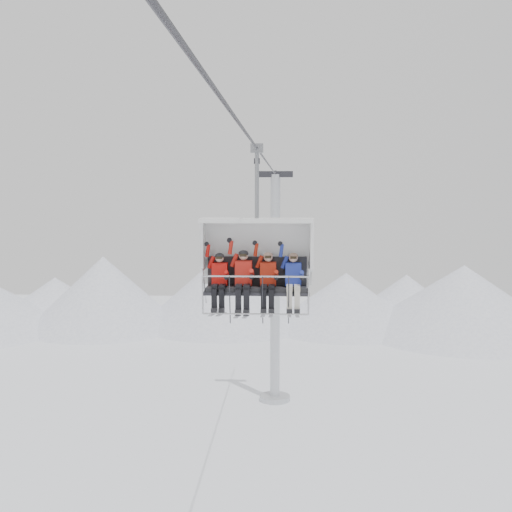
{
  "coord_description": "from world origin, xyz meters",
  "views": [
    {
      "loc": [
        0.76,
        -14.92,
        12.25
      ],
      "look_at": [
        0.0,
        0.0,
        10.77
      ],
      "focal_mm": 45.0,
      "sensor_mm": 36.0,
      "label": 1
    }
  ],
  "objects_px": {
    "skier_far_left": "(219,280)",
    "skier_center_left": "(243,279)",
    "lift_tower_right": "(275,304)",
    "skier_far_right": "(293,280)",
    "chairlift_carrier": "(257,255)",
    "skier_center_right": "(268,280)"
  },
  "relations": [
    {
      "from": "skier_far_right",
      "to": "skier_far_left",
      "type": "bearing_deg",
      "value": -179.94
    },
    {
      "from": "chairlift_carrier",
      "to": "skier_center_right",
      "type": "height_order",
      "value": "chairlift_carrier"
    },
    {
      "from": "skier_far_left",
      "to": "skier_center_left",
      "type": "relative_size",
      "value": 1.0
    },
    {
      "from": "lift_tower_right",
      "to": "skier_center_right",
      "type": "relative_size",
      "value": 7.99
    },
    {
      "from": "skier_center_left",
      "to": "skier_far_right",
      "type": "bearing_deg",
      "value": -0.39
    },
    {
      "from": "skier_far_left",
      "to": "skier_center_left",
      "type": "bearing_deg",
      "value": 1.0
    },
    {
      "from": "lift_tower_right",
      "to": "skier_far_left",
      "type": "bearing_deg",
      "value": -92.35
    },
    {
      "from": "chairlift_carrier",
      "to": "skier_far_left",
      "type": "height_order",
      "value": "chairlift_carrier"
    },
    {
      "from": "skier_far_right",
      "to": "skier_center_right",
      "type": "bearing_deg",
      "value": 179.83
    },
    {
      "from": "chairlift_carrier",
      "to": "lift_tower_right",
      "type": "bearing_deg",
      "value": 90.0
    },
    {
      "from": "skier_center_left",
      "to": "skier_far_right",
      "type": "height_order",
      "value": "skier_center_left"
    },
    {
      "from": "lift_tower_right",
      "to": "skier_center_right",
      "type": "height_order",
      "value": "lift_tower_right"
    },
    {
      "from": "lift_tower_right",
      "to": "skier_center_left",
      "type": "bearing_deg",
      "value": -90.83
    },
    {
      "from": "chairlift_carrier",
      "to": "skier_far_right",
      "type": "height_order",
      "value": "chairlift_carrier"
    },
    {
      "from": "lift_tower_right",
      "to": "skier_far_right",
      "type": "height_order",
      "value": "lift_tower_right"
    },
    {
      "from": "lift_tower_right",
      "to": "skier_far_left",
      "type": "height_order",
      "value": "lift_tower_right"
    },
    {
      "from": "skier_center_left",
      "to": "skier_far_right",
      "type": "xyz_separation_m",
      "value": [
        1.19,
        -0.01,
        -0.03
      ]
    },
    {
      "from": "lift_tower_right",
      "to": "skier_center_left",
      "type": "relative_size",
      "value": 7.99
    },
    {
      "from": "skier_far_left",
      "to": "skier_center_right",
      "type": "bearing_deg",
      "value": 0.19
    },
    {
      "from": "skier_center_right",
      "to": "skier_center_left",
      "type": "bearing_deg",
      "value": 179.39
    },
    {
      "from": "skier_center_left",
      "to": "chairlift_carrier",
      "type": "bearing_deg",
      "value": 45.1
    },
    {
      "from": "skier_far_left",
      "to": "skier_center_left",
      "type": "height_order",
      "value": "skier_center_left"
    }
  ]
}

